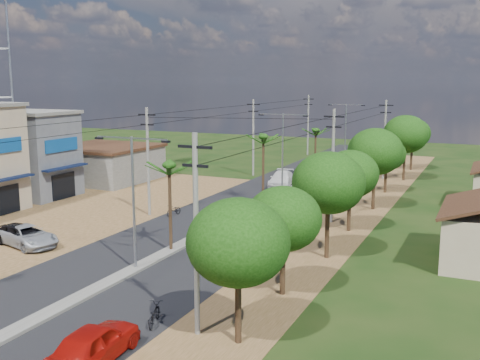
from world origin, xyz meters
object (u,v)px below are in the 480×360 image
Objects in this scene: car_white_far at (281,179)px; moto_rider_east at (154,315)px; car_red_near at (95,344)px; car_parked_silver at (28,237)px; car_parked_dark at (20,235)px; car_silver_mid at (283,202)px.

car_white_far is 35.43m from moto_rider_east.
car_red_near is at bearing 67.90° from moto_rider_east.
car_parked_silver is 1.15× the size of car_parked_dark.
car_red_near is 28.47m from car_silver_mid.
moto_rider_east is at bearing -96.97° from car_red_near.
car_red_near is 2.54× the size of moto_rider_east.
car_parked_dark reaches higher than moto_rider_east.
car_white_far is 1.06× the size of car_parked_silver.
moto_rider_east is (2.66, -24.40, -0.21)m from car_silver_mid.
car_silver_mid is 0.83× the size of car_parked_silver.
car_silver_mid is 11.15m from car_white_far.
car_red_near is 1.06× the size of car_parked_dark.
car_red_near is 18.70m from car_parked_dark.
car_silver_mid is at bearing -32.54° from car_parked_dark.
moto_rider_east is at bearing -100.16° from car_parked_silver.
car_silver_mid is (-2.46, 28.36, -0.11)m from car_red_near.
car_white_far is at bearing -0.88° from car_parked_silver.
car_parked_dark is (-15.17, 10.94, -0.05)m from car_red_near.
car_silver_mid is 2.28× the size of moto_rider_east.
car_silver_mid is at bearing -103.00° from moto_rider_east.
car_white_far is 28.97m from car_parked_silver.
car_white_far reaches higher than car_parked_silver.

